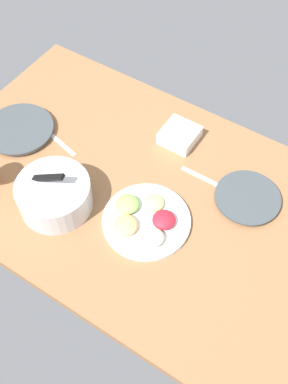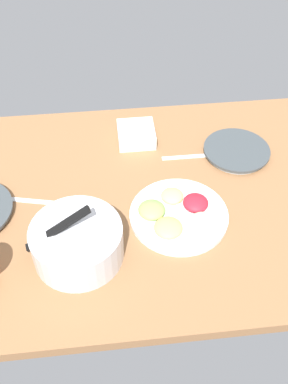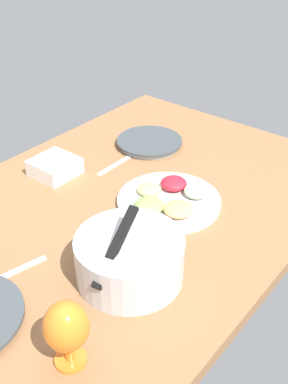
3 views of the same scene
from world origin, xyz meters
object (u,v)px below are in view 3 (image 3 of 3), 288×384
mixing_bowl (129,257)px  square_bowl_white (55,166)px  fruit_platter (169,199)px  dinner_plate_left (149,142)px  hurricane_glass_orange (67,328)px

mixing_bowl → square_bowl_white: size_ratio=2.02×
fruit_platter → square_bowl_white: (9.75, -41.80, 1.23)cm
dinner_plate_left → mixing_bowl: mixing_bowl is taller
dinner_plate_left → fruit_platter: 40.14cm
hurricane_glass_orange → square_bowl_white: hurricane_glass_orange is taller
dinner_plate_left → square_bowl_white: square_bowl_white is taller
dinner_plate_left → mixing_bowl: bearing=34.1°
fruit_platter → square_bowl_white: bearing=-76.9°
fruit_platter → hurricane_glass_orange: size_ratio=1.97×
mixing_bowl → square_bowl_white: bearing=-113.3°
hurricane_glass_orange → fruit_platter: bearing=-163.3°
square_bowl_white → dinner_plate_left: bearing=161.5°
mixing_bowl → square_bowl_white: mixing_bowl is taller
mixing_bowl → fruit_platter: mixing_bowl is taller
dinner_plate_left → hurricane_glass_orange: hurricane_glass_orange is taller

